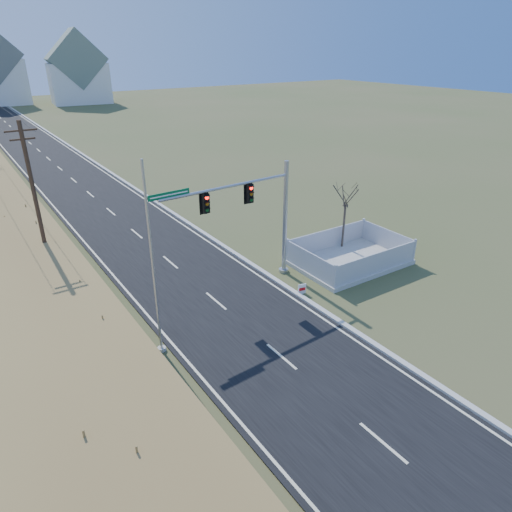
# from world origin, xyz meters

# --- Properties ---
(ground) EXTENTS (260.00, 260.00, 0.00)m
(ground) POSITION_xyz_m (0.00, 0.00, 0.00)
(ground) COLOR #404E25
(ground) RESTS_ON ground
(road) EXTENTS (8.00, 180.00, 0.06)m
(road) POSITION_xyz_m (0.00, 50.00, 0.03)
(road) COLOR black
(road) RESTS_ON ground
(curb) EXTENTS (0.30, 180.00, 0.18)m
(curb) POSITION_xyz_m (4.15, 50.00, 0.09)
(curb) COLOR #B2AFA8
(curb) RESTS_ON ground
(utility_pole_near) EXTENTS (1.80, 0.26, 9.00)m
(utility_pole_near) POSITION_xyz_m (-6.50, 15.00, 4.68)
(utility_pole_near) COLOR #422D1E
(utility_pole_near) RESTS_ON ground
(condo_ne) EXTENTS (14.12, 10.51, 16.52)m
(condo_ne) POSITION_xyz_m (20.00, 104.00, 6.84)
(condo_ne) COLOR white
(condo_ne) RESTS_ON ground
(traffic_signal_mast) EXTENTS (8.82, 0.77, 7.02)m
(traffic_signal_mast) POSITION_xyz_m (3.50, 4.75, 4.33)
(traffic_signal_mast) COLOR #9EA0A5
(traffic_signal_mast) RESTS_ON ground
(fence_enclosure) EXTENTS (7.16, 4.94, 1.63)m
(fence_enclosure) POSITION_xyz_m (9.63, 3.35, 0.31)
(fence_enclosure) COLOR #B7B5AD
(fence_enclosure) RESTS_ON ground
(open_sign) EXTENTS (0.50, 0.16, 0.62)m
(open_sign) POSITION_xyz_m (4.50, 2.00, 0.33)
(open_sign) COLOR white
(open_sign) RESTS_ON ground
(flagpole) EXTENTS (0.40, 0.40, 8.99)m
(flagpole) POSITION_xyz_m (-4.30, 1.56, 3.59)
(flagpole) COLOR #B7B5AD
(flagpole) RESTS_ON ground
(bare_tree) EXTENTS (1.89, 1.89, 5.01)m
(bare_tree) POSITION_xyz_m (10.75, 5.24, 4.04)
(bare_tree) COLOR #4C3F33
(bare_tree) RESTS_ON ground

